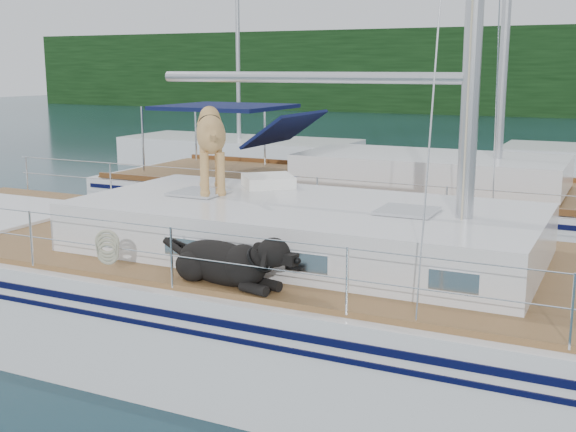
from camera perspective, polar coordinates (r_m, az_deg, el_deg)
The scene contains 6 objects.
ground at distance 9.00m, azimuth -3.47°, elevation -9.97°, with size 120.00×120.00×0.00m, color black.
tree_line at distance 52.45m, azimuth 21.65°, elevation 10.56°, with size 90.00×3.00×6.00m, color black.
shore_bank at distance 53.71m, azimuth 21.56°, elevation 8.00°, with size 92.00×1.00×1.20m, color #595147.
main_sailboat at distance 8.73m, azimuth -3.04°, elevation -5.91°, with size 12.00×3.80×14.01m.
neighbor_sailboat at distance 14.12m, azimuth 6.81°, elevation 0.62°, with size 11.00×3.50×13.30m.
bg_boat_west at distance 24.66m, azimuth -3.87°, elevation 4.99°, with size 8.00×3.00×11.65m.
Camera 1 is at (4.11, -7.29, 3.32)m, focal length 45.00 mm.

